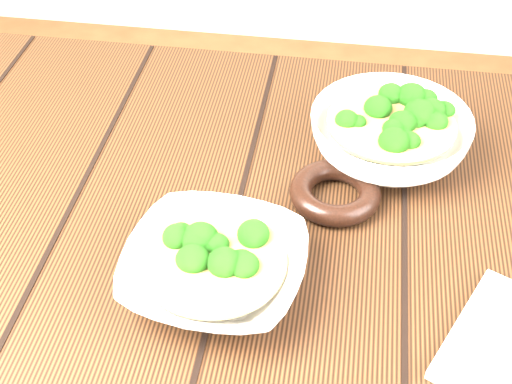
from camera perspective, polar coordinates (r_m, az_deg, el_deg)
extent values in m
cube|color=#382010|center=(0.84, -0.65, -4.51)|extent=(1.20, 0.80, 0.04)
cube|color=#382010|center=(1.49, -19.33, -2.47)|extent=(0.07, 0.07, 0.71)
imported|color=white|center=(0.76, -3.32, -6.20)|extent=(0.21, 0.21, 0.05)
cylinder|color=#9D8446|center=(0.75, -3.36, -5.51)|extent=(0.15, 0.15, 0.00)
ellipsoid|color=#21751A|center=(0.75, -1.91, -5.08)|extent=(0.03, 0.03, 0.02)
ellipsoid|color=#21751A|center=(0.76, -1.86, -3.82)|extent=(0.03, 0.03, 0.02)
ellipsoid|color=#21751A|center=(0.78, -3.72, -2.83)|extent=(0.03, 0.03, 0.02)
ellipsoid|color=#21751A|center=(0.76, -4.73, -4.46)|extent=(0.03, 0.03, 0.02)
ellipsoid|color=#21751A|center=(0.75, -6.12, -5.51)|extent=(0.03, 0.03, 0.02)
ellipsoid|color=#21751A|center=(0.72, -5.82, -7.49)|extent=(0.03, 0.03, 0.02)
ellipsoid|color=#21751A|center=(0.73, -3.16, -6.77)|extent=(0.03, 0.03, 0.02)
ellipsoid|color=#21751A|center=(0.73, -0.95, -6.60)|extent=(0.03, 0.03, 0.02)
imported|color=white|center=(0.93, 10.61, 4.37)|extent=(0.22, 0.22, 0.06)
cylinder|color=#9D8446|center=(0.92, 10.78, 5.45)|extent=(0.16, 0.16, 0.00)
ellipsoid|color=#21751A|center=(0.92, 12.04, 5.85)|extent=(0.04, 0.03, 0.03)
ellipsoid|color=#21751A|center=(0.94, 11.97, 6.66)|extent=(0.04, 0.03, 0.03)
ellipsoid|color=#21751A|center=(0.95, 10.50, 7.47)|extent=(0.04, 0.03, 0.03)
ellipsoid|color=#21751A|center=(0.93, 9.73, 6.49)|extent=(0.04, 0.03, 0.03)
ellipsoid|color=#21751A|center=(0.92, 8.45, 6.09)|extent=(0.04, 0.03, 0.03)
ellipsoid|color=#21751A|center=(0.89, 8.15, 4.87)|extent=(0.04, 0.03, 0.03)
ellipsoid|color=#21751A|center=(0.89, 10.40, 4.77)|extent=(0.04, 0.03, 0.03)
ellipsoid|color=#21751A|center=(0.89, 12.03, 4.22)|extent=(0.04, 0.03, 0.03)
ellipsoid|color=#21751A|center=(0.90, 14.06, 4.60)|extent=(0.04, 0.03, 0.03)
torus|color=black|center=(0.87, 6.36, -0.02)|extent=(0.13, 0.13, 0.03)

